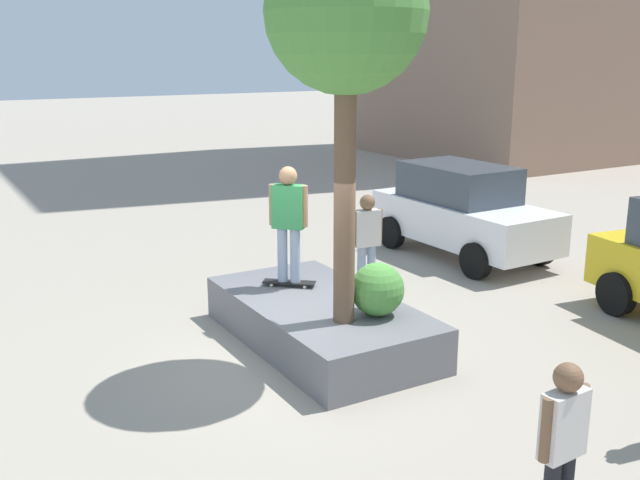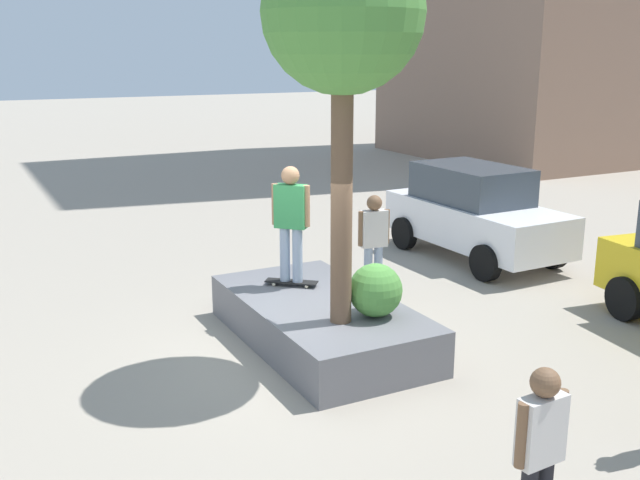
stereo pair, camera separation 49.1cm
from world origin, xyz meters
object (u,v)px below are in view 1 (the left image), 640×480
object	(u,v)px
bystander_watching	(367,236)
plaza_tree	(346,17)
passerby_with_bag	(563,439)
skateboard	(289,282)
police_car	(462,210)
planter_ledge	(320,322)
skateboarder	(288,216)

from	to	relation	value
bystander_watching	plaza_tree	bearing A→B (deg)	-39.14
plaza_tree	passerby_with_bag	bearing A→B (deg)	-4.34
skateboard	bystander_watching	world-z (taller)	bystander_watching
skateboard	police_car	size ratio (longest dim) A/B	0.18
plaza_tree	police_car	world-z (taller)	plaza_tree
planter_ledge	skateboard	distance (m)	0.91
bystander_watching	passerby_with_bag	distance (m)	6.87
planter_ledge	police_car	size ratio (longest dim) A/B	0.92
police_car	skateboarder	bearing A→B (deg)	-70.20
plaza_tree	skateboard	size ratio (longest dim) A/B	6.58
planter_ledge	police_car	world-z (taller)	police_car
bystander_watching	passerby_with_bag	size ratio (longest dim) A/B	1.06
police_car	passerby_with_bag	world-z (taller)	police_car
planter_ledge	bystander_watching	world-z (taller)	bystander_watching
plaza_tree	skateboard	bearing A→B (deg)	177.68
passerby_with_bag	skateboarder	bearing A→B (deg)	176.26
police_car	bystander_watching	xyz separation A→B (m)	(0.95, -2.96, 0.04)
plaza_tree	skateboarder	size ratio (longest dim) A/B	2.80
skateboard	police_car	world-z (taller)	police_car
planter_ledge	skateboarder	bearing A→B (deg)	-175.73
police_car	passerby_with_bag	size ratio (longest dim) A/B	2.51
planter_ledge	bystander_watching	size ratio (longest dim) A/B	2.17
skateboard	skateboarder	xyz separation A→B (m)	(0.00, -0.00, 1.03)
police_car	bystander_watching	bearing A→B (deg)	-72.29
skateboard	passerby_with_bag	world-z (taller)	passerby_with_bag
skateboard	skateboarder	bearing A→B (deg)	-7.13
skateboarder	skateboard	bearing A→B (deg)	172.87
plaza_tree	bystander_watching	xyz separation A→B (m)	(-2.50, 2.03, -3.50)
planter_ledge	skateboard	xyz separation A→B (m)	(-0.83, -0.06, 0.38)
planter_ledge	police_car	xyz separation A→B (m)	(-2.60, 4.87, 0.63)
plaza_tree	skateboard	distance (m)	4.15
skateboard	skateboarder	size ratio (longest dim) A/B	0.43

